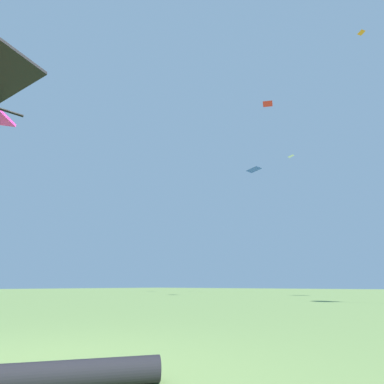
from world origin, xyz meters
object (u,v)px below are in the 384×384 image
object	(u,v)px
distant_kite_orange_high_right	(361,32)
spare_kite_bag	(68,375)
distant_kite_white_mid_right	(291,156)
distant_kite_red_overhead_distant	(268,103)
distant_kite_blue_low_left	(254,169)

from	to	relation	value
distant_kite_orange_high_right	spare_kite_bag	size ratio (longest dim) A/B	0.50
distant_kite_white_mid_right	spare_kite_bag	world-z (taller)	distant_kite_white_mid_right
distant_kite_white_mid_right	distant_kite_orange_high_right	bearing A→B (deg)	-6.87
distant_kite_red_overhead_distant	distant_kite_blue_low_left	distance (m)	11.90
distant_kite_blue_low_left	distant_kite_red_overhead_distant	bearing A→B (deg)	103.80
distant_kite_red_overhead_distant	spare_kite_bag	xyz separation A→B (m)	(8.11, -22.46, -17.08)
spare_kite_bag	distant_kite_red_overhead_distant	bearing A→B (deg)	109.84
distant_kite_orange_high_right	distant_kite_white_mid_right	world-z (taller)	distant_kite_orange_high_right
distant_kite_blue_low_left	spare_kite_bag	distance (m)	18.27
distant_kite_white_mid_right	distant_kite_blue_low_left	xyz separation A→B (m)	(1.09, -9.93, -4.65)
distant_kite_white_mid_right	distant_kite_blue_low_left	size ratio (longest dim) A/B	0.65
distant_kite_blue_low_left	spare_kite_bag	world-z (taller)	distant_kite_blue_low_left
distant_kite_red_overhead_distant	distant_kite_blue_low_left	bearing A→B (deg)	-76.20
distant_kite_red_overhead_distant	distant_kite_white_mid_right	distance (m)	5.47
distant_kite_orange_high_right	spare_kite_bag	distance (m)	32.54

